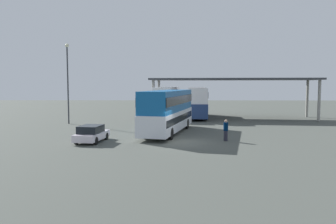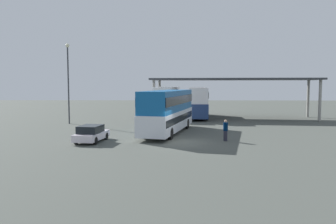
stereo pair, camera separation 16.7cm
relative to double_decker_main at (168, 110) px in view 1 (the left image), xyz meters
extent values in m
plane|color=#474B45|center=(1.05, -4.94, -2.22)|extent=(140.00, 140.00, 0.00)
cube|color=silver|center=(0.00, -0.01, -0.99)|extent=(5.02, 11.81, 1.77)
cube|color=#115392|center=(0.00, -0.01, 0.86)|extent=(4.89, 11.57, 1.92)
cube|color=black|center=(0.00, -0.01, -0.77)|extent=(4.95, 11.37, 0.60)
cube|color=black|center=(0.00, -0.01, 0.95)|extent=(4.95, 11.37, 0.77)
cube|color=black|center=(1.27, 5.56, -0.72)|extent=(2.10, 0.57, 1.06)
cube|color=orange|center=(1.27, 5.56, 0.13)|extent=(1.73, 0.47, 0.36)
cylinder|color=black|center=(-0.31, 3.73, -1.72)|extent=(0.50, 1.04, 1.00)
cylinder|color=black|center=(1.90, 3.22, -1.72)|extent=(0.50, 1.04, 1.00)
cylinder|color=black|center=(-1.91, -3.25, -1.72)|extent=(0.50, 1.04, 1.00)
cylinder|color=black|center=(0.30, -3.75, -1.72)|extent=(0.50, 1.04, 1.00)
cube|color=silver|center=(-6.01, -5.02, -1.73)|extent=(2.23, 3.99, 0.55)
cube|color=black|center=(-6.04, -5.20, -1.16)|extent=(1.85, 2.28, 0.58)
cylinder|color=black|center=(-6.61, -3.74, -1.92)|extent=(0.28, 0.62, 0.60)
cylinder|color=black|center=(-5.08, -3.96, -1.92)|extent=(0.28, 0.62, 0.60)
cylinder|color=black|center=(-6.95, -6.07, -1.92)|extent=(0.28, 0.62, 0.60)
cylinder|color=black|center=(-5.42, -6.29, -1.92)|extent=(0.28, 0.62, 0.60)
cube|color=navy|center=(-0.45, 15.31, -0.94)|extent=(3.60, 10.63, 1.86)
cube|color=white|center=(-0.45, 15.31, 1.00)|extent=(3.50, 10.41, 2.01)
cube|color=black|center=(-0.45, 15.31, -0.72)|extent=(3.59, 10.22, 0.63)
cube|color=black|center=(-0.45, 15.31, 1.10)|extent=(3.59, 10.22, 0.81)
cube|color=black|center=(0.12, 20.43, -0.66)|extent=(2.09, 0.33, 1.12)
cube|color=orange|center=(0.12, 20.43, 0.23)|extent=(1.72, 0.27, 0.36)
cylinder|color=black|center=(-1.20, 18.64, -1.72)|extent=(0.39, 1.02, 1.00)
cylinder|color=black|center=(1.01, 18.40, -1.72)|extent=(0.39, 1.02, 1.00)
cylinder|color=black|center=(-1.91, 12.22, -1.72)|extent=(0.39, 1.02, 1.00)
cylinder|color=black|center=(0.29, 11.97, -1.72)|extent=(0.39, 1.02, 1.00)
cube|color=navy|center=(3.72, 14.62, -0.96)|extent=(2.90, 10.99, 1.82)
cube|color=white|center=(3.72, 14.62, 0.94)|extent=(2.81, 10.77, 1.97)
cube|color=black|center=(3.72, 14.62, -0.74)|extent=(2.91, 10.56, 0.62)
cube|color=black|center=(3.72, 14.62, 1.04)|extent=(2.91, 10.56, 0.79)
cube|color=black|center=(3.94, 20.02, -0.69)|extent=(2.08, 0.19, 1.09)
cube|color=orange|center=(3.94, 20.02, 0.19)|extent=(1.71, 0.15, 0.36)
cylinder|color=black|center=(2.76, 18.05, -1.72)|extent=(0.32, 1.01, 1.00)
cylinder|color=black|center=(4.96, 17.96, -1.72)|extent=(0.32, 1.01, 1.00)
cylinder|color=black|center=(2.48, 11.29, -1.72)|extent=(0.32, 1.01, 1.00)
cylinder|color=black|center=(4.68, 11.20, -1.72)|extent=(0.32, 1.01, 1.00)
cube|color=#33353A|center=(8.55, 14.38, 3.10)|extent=(22.85, 8.44, 0.25)
cylinder|color=#9E9B93|center=(19.32, 15.84, 0.38)|extent=(0.36, 0.36, 5.19)
cylinder|color=#9E9B93|center=(18.81, 10.81, 0.38)|extent=(0.36, 0.36, 5.19)
cylinder|color=#9E9B93|center=(-1.71, 17.94, 0.38)|extent=(0.36, 0.36, 5.19)
cylinder|color=#9E9B93|center=(-2.22, 12.92, 0.38)|extent=(0.36, 0.36, 5.19)
cylinder|color=#33353A|center=(-11.80, 7.18, 2.24)|extent=(0.16, 0.16, 8.92)
sphere|color=beige|center=(-11.80, 7.18, 6.85)|extent=(0.44, 0.44, 0.44)
cylinder|color=#262633|center=(4.80, -4.33, -1.80)|extent=(0.32, 0.32, 0.84)
cylinder|color=#001738|center=(4.80, -4.33, -1.05)|extent=(0.38, 0.38, 0.67)
sphere|color=tan|center=(4.80, -4.33, -0.60)|extent=(0.23, 0.23, 0.23)
camera|label=1|loc=(0.63, -31.17, 2.37)|focal=35.42mm
camera|label=2|loc=(0.80, -31.16, 2.37)|focal=35.42mm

